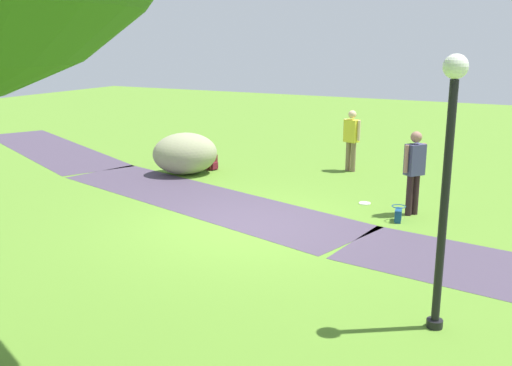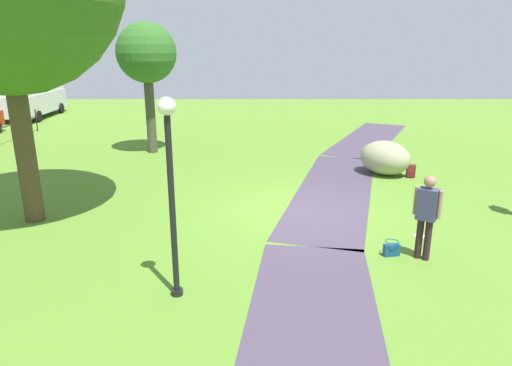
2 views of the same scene
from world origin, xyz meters
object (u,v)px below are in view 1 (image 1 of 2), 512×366
(backpack_by_boulder, at_px, (212,163))
(handbag_on_grass, at_px, (398,214))
(man_near_boulder, at_px, (351,136))
(frisbee_on_grass, at_px, (365,203))
(lawn_boulder, at_px, (185,154))
(woman_with_handbag, at_px, (414,167))
(lamp_post, at_px, (448,165))

(backpack_by_boulder, bearing_deg, handbag_on_grass, 158.63)
(man_near_boulder, relative_size, frisbee_on_grass, 6.48)
(lawn_boulder, xyz_separation_m, handbag_on_grass, (-5.91, 1.43, -0.40))
(lawn_boulder, xyz_separation_m, man_near_boulder, (-3.68, -2.31, 0.39))
(backpack_by_boulder, height_order, frisbee_on_grass, backpack_by_boulder)
(woman_with_handbag, bearing_deg, frisbee_on_grass, -17.06)
(backpack_by_boulder, bearing_deg, man_near_boulder, -154.98)
(lamp_post, bearing_deg, woman_with_handbag, -73.62)
(woman_with_handbag, relative_size, handbag_on_grass, 5.00)
(man_near_boulder, bearing_deg, lawn_boulder, 32.14)
(handbag_on_grass, bearing_deg, lawn_boulder, -13.62)
(man_near_boulder, height_order, backpack_by_boulder, man_near_boulder)
(man_near_boulder, relative_size, backpack_by_boulder, 4.03)
(man_near_boulder, bearing_deg, backpack_by_boulder, 25.02)
(man_near_boulder, xyz_separation_m, frisbee_on_grass, (-1.29, 2.86, -0.92))
(lawn_boulder, distance_m, woman_with_handbag, 6.12)
(lamp_post, distance_m, woman_with_handbag, 4.88)
(man_near_boulder, distance_m, frisbee_on_grass, 3.27)
(handbag_on_grass, bearing_deg, lamp_post, 110.11)
(lamp_post, xyz_separation_m, lawn_boulder, (7.38, -5.44, -1.51))
(lamp_post, distance_m, backpack_by_boulder, 9.56)
(woman_with_handbag, bearing_deg, handbag_on_grass, 77.21)
(backpack_by_boulder, xyz_separation_m, frisbee_on_grass, (-4.64, 1.30, -0.18))
(woman_with_handbag, height_order, man_near_boulder, woman_with_handbag)
(man_near_boulder, bearing_deg, woman_with_handbag, 126.43)
(lawn_boulder, xyz_separation_m, frisbee_on_grass, (-4.97, 0.55, -0.53))
(handbag_on_grass, relative_size, backpack_by_boulder, 0.84)
(woman_with_handbag, distance_m, handbag_on_grass, 1.01)
(lawn_boulder, height_order, handbag_on_grass, lawn_boulder)
(man_near_boulder, xyz_separation_m, backpack_by_boulder, (3.35, 1.56, -0.74))
(lamp_post, height_order, woman_with_handbag, lamp_post)
(lamp_post, height_order, frisbee_on_grass, lamp_post)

